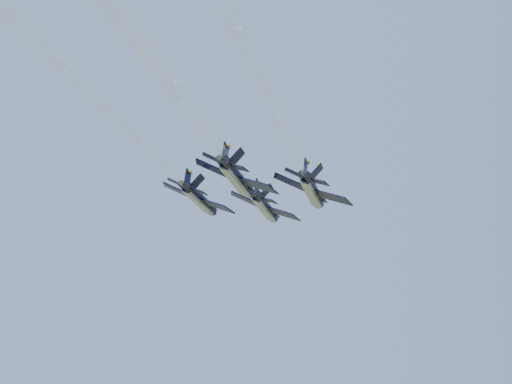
# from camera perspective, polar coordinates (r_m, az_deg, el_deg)

# --- Properties ---
(jet_lead) EXTENTS (12.77, 18.09, 5.97)m
(jet_lead) POSITION_cam_1_polar(r_m,az_deg,el_deg) (114.67, 0.90, -1.42)
(jet_lead) COLOR black
(jet_left) EXTENTS (12.77, 18.09, 5.97)m
(jet_left) POSITION_cam_1_polar(r_m,az_deg,el_deg) (109.27, -4.96, -0.72)
(jet_left) COLOR black
(jet_right) EXTENTS (12.77, 18.09, 5.97)m
(jet_right) POSITION_cam_1_polar(r_m,az_deg,el_deg) (103.74, 5.09, 0.03)
(jet_right) COLOR black
(jet_slot) EXTENTS (12.77, 18.09, 5.97)m
(jet_slot) POSITION_cam_1_polar(r_m,az_deg,el_deg) (96.10, -1.62, 1.15)
(jet_slot) COLOR black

